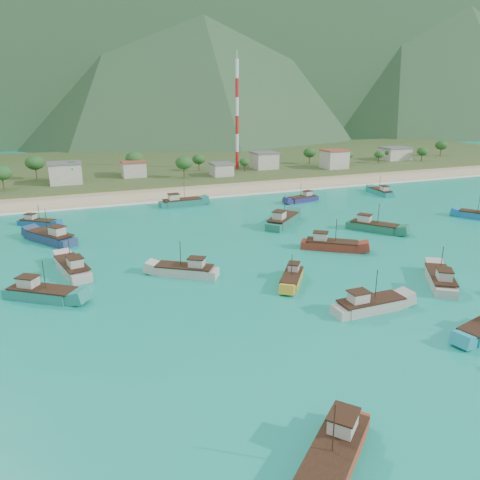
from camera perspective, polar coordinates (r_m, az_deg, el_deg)
name	(u,v)px	position (r m, az deg, el deg)	size (l,w,h in m)	color
ground	(272,292)	(72.31, 3.91, -6.39)	(600.00, 600.00, 0.00)	#0B8371
beach	(160,195)	(144.49, -9.75, 5.47)	(400.00, 18.00, 1.20)	beige
land	(128,167)	(203.72, -13.48, 8.64)	(400.00, 110.00, 2.40)	#385123
surf_line	(167,201)	(135.41, -8.89, 4.72)	(400.00, 2.50, 0.08)	white
village	(192,166)	(170.59, -5.89, 8.94)	(213.41, 26.54, 6.63)	beige
vegetation	(103,169)	(164.91, -16.34, 8.33)	(279.66, 26.16, 8.60)	#235623
radio_tower	(237,116)	(180.10, -0.36, 14.91)	(1.20, 1.20, 39.80)	red
boat_0	(440,280)	(81.05, 23.23, -4.54)	(8.94, 11.04, 6.56)	#AFA6A0
boat_2	(303,199)	(134.25, 7.63, 4.95)	(10.04, 4.72, 5.71)	navy
boat_3	(369,306)	(68.44, 15.50, -7.74)	(10.82, 3.25, 6.38)	#ADAA9E
boat_7	(331,245)	(93.14, 10.99, -0.65)	(10.91, 9.24, 6.58)	maroon
boat_8	(73,268)	(84.32, -19.72, -3.27)	(5.78, 11.97, 6.80)	#BCB0AA
boat_9	(335,455)	(42.84, 11.46, -24.26)	(10.61, 9.71, 6.58)	#A13721
boat_10	(283,221)	(108.88, 5.24, 2.30)	(11.91, 11.31, 7.50)	#1E6855
boat_12	(38,223)	(118.03, -23.45, 1.91)	(8.92, 7.50, 5.36)	#15548D
boat_13	(181,203)	(128.61, -7.15, 4.52)	(11.80, 4.02, 6.88)	#1B7066
boat_18	(292,279)	(76.24, 6.35, -4.71)	(7.47, 8.79, 5.30)	gold
boat_22	(186,271)	(78.99, -6.63, -3.78)	(10.62, 8.58, 6.31)	#BCB4A9
boat_23	(381,192)	(148.89, 16.76, 5.59)	(3.84, 10.16, 5.87)	#18817A
boat_27	(373,227)	(108.12, 15.94, 1.52)	(9.55, 11.17, 6.75)	#1C6A4F
boat_28	(51,238)	(103.31, -22.02, 0.24)	(9.95, 12.22, 7.28)	navy
boat_29	(42,294)	(75.58, -23.04, -6.07)	(10.93, 9.18, 6.57)	#238278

